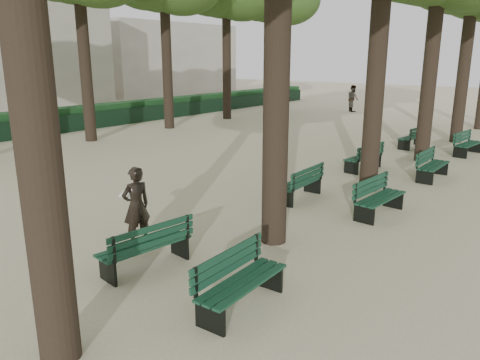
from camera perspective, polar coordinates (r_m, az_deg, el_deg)
The scene contains 15 objects.
ground at distance 9.00m, azimuth -15.12°, elevation -10.73°, with size 120.00×120.00×0.00m, color beige.
bench_left_0 at distance 8.89m, azimuth -11.42°, elevation -8.92°, with size 0.80×1.86×0.92m.
bench_left_1 at distance 12.91m, azimuth 7.19°, elevation -1.16°, with size 0.62×1.81×0.92m.
bench_left_2 at distance 16.66m, azimuth 14.77°, elevation 2.11°, with size 0.75×1.85×0.92m.
bench_left_3 at distance 21.41m, azimuth 20.24°, elevation 4.45°, with size 0.76×1.85×0.92m.
bench_right_0 at distance 7.44m, azimuth 0.26°, elevation -13.53°, with size 0.63×1.82×0.92m.
bench_right_1 at distance 12.02m, azimuth 16.65°, elevation -2.89°, with size 0.71×1.84×0.92m.
bench_right_2 at distance 16.12m, azimuth 22.43°, elevation 1.05°, with size 0.59×1.81×0.92m.
bench_right_3 at distance 20.65m, azimuth 26.02°, elevation 3.49°, with size 0.79×1.86×0.92m.
man_with_map at distance 9.84m, azimuth -12.54°, elevation -3.12°, with size 0.67×0.72×1.66m.
pedestrian_e at distance 32.84m, azimuth 4.96°, elevation 9.64°, with size 1.56×0.34×1.69m, color #262628.
pedestrian_a at distance 34.29m, azimuth 13.60°, elevation 9.65°, with size 0.90×0.37×1.85m, color #262628.
fence at distance 26.97m, azimuth -16.19°, elevation 7.14°, with size 0.08×42.00×0.90m, color black.
hedge at distance 27.51m, azimuth -17.09°, elevation 7.53°, with size 1.20×42.00×1.20m, color #143A1A.
building_far at distance 52.71m, azimuth -11.41°, elevation 14.26°, with size 12.00×16.00×7.00m, color #B7B2A3.
Camera 1 is at (6.61, -4.78, 3.81)m, focal length 35.00 mm.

